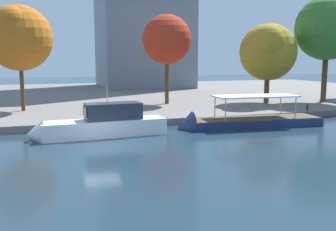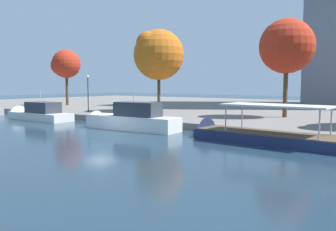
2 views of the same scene
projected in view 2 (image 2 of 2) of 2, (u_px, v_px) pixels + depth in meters
ground_plane at (100, 133)px, 29.96m from camera, size 220.00×220.00×0.00m
dock_promenade at (254, 108)px, 57.02m from camera, size 120.00×55.00×0.62m
motor_yacht_1 at (37, 115)px, 41.36m from camera, size 10.41×2.90×4.61m
motor_yacht_2 at (128, 121)px, 32.43m from camera, size 10.77×3.01×4.60m
tour_boat_3 at (260, 139)px, 25.15m from camera, size 13.50×3.97×4.12m
lamp_post at (88, 92)px, 44.56m from camera, size 0.34×0.34×4.80m
tree_0 at (65, 64)px, 60.08m from camera, size 4.99×5.13×9.74m
tree_2 at (157, 53)px, 45.60m from camera, size 6.76×6.76×10.96m
tree_5 at (287, 47)px, 37.27m from camera, size 5.95×5.95×10.75m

